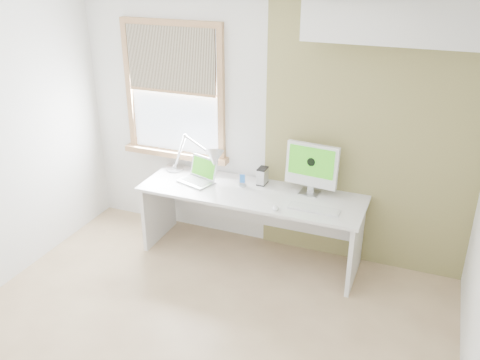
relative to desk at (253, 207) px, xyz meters
The scene contains 12 objects.
room 1.63m from the desk, 89.32° to the right, with size 4.04×3.54×2.64m.
accent_wall 1.31m from the desk, 16.30° to the left, with size 2.00×0.02×2.60m, color olive.
soffit 2.23m from the desk, ahead, with size 1.60×0.40×0.42m, color white.
window 1.44m from the desk, 164.57° to the left, with size 1.20×0.14×1.42m.
desk is the anchor object (origin of this frame).
desk_lamp 0.68m from the desk, behind, with size 0.74×0.35×0.43m.
laptop 0.63m from the desk, behind, with size 0.40×0.36×0.24m.
phone_dock 0.27m from the desk, 165.14° to the left, with size 0.09×0.09×0.14m.
external_drive 0.32m from the desk, 76.28° to the left, with size 0.09×0.13×0.17m.
imac 0.73m from the desk, 14.20° to the left, with size 0.51×0.18×0.50m.
keyboard 0.72m from the desk, 16.89° to the right, with size 0.47×0.14×0.02m.
mouse 0.51m from the desk, 43.66° to the right, with size 0.06×0.09×0.03m, color white.
Camera 1 is at (1.54, -2.82, 2.89)m, focal length 38.38 mm.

